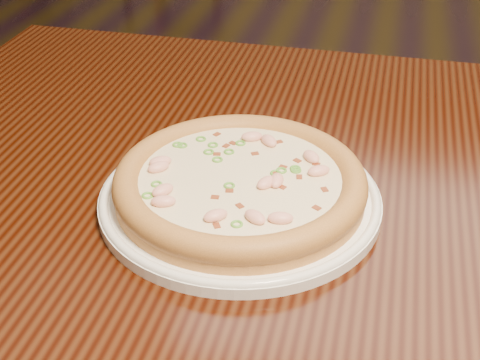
# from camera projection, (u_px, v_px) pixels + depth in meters

# --- Properties ---
(hero_table) EXTENTS (1.20, 0.80, 0.75)m
(hero_table) POSITION_uv_depth(u_px,v_px,m) (350.00, 263.00, 0.78)
(hero_table) COLOR black
(hero_table) RESTS_ON ground
(plate) EXTENTS (0.29, 0.29, 0.02)m
(plate) POSITION_uv_depth(u_px,v_px,m) (240.00, 197.00, 0.70)
(plate) COLOR white
(plate) RESTS_ON hero_table
(pizza) EXTENTS (0.26, 0.26, 0.03)m
(pizza) POSITION_uv_depth(u_px,v_px,m) (240.00, 182.00, 0.69)
(pizza) COLOR tan
(pizza) RESTS_ON plate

